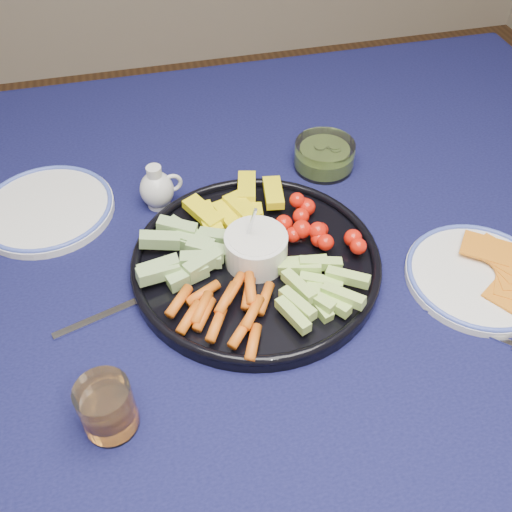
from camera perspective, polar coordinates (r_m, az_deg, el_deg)
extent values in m
plane|color=brown|center=(1.54, -3.42, -18.04)|extent=(4.00, 4.00, 0.00)
cylinder|color=#4C2A19|center=(1.70, 17.64, 6.24)|extent=(0.07, 0.07, 0.70)
cube|color=#4C2A19|center=(0.94, -5.31, 1.26)|extent=(1.60, 1.00, 0.04)
cube|color=black|center=(0.93, -5.41, 2.26)|extent=(1.66, 1.06, 0.01)
cube|color=black|center=(1.43, -8.79, 12.37)|extent=(1.66, 0.01, 0.30)
cylinder|color=black|center=(0.86, 0.00, -0.82)|extent=(0.37, 0.37, 0.02)
torus|color=black|center=(0.85, 0.00, -0.26)|extent=(0.37, 0.37, 0.01)
cylinder|color=white|center=(0.84, 0.00, 0.72)|extent=(0.09, 0.09, 0.05)
cylinder|color=white|center=(0.82, 0.00, 1.73)|extent=(0.08, 0.08, 0.01)
cylinder|color=silver|center=(0.98, -9.67, 5.25)|extent=(0.04, 0.04, 0.01)
ellipsoid|color=silver|center=(0.96, -9.88, 6.56)|extent=(0.06, 0.06, 0.07)
cylinder|color=silver|center=(0.94, -10.13, 8.12)|extent=(0.02, 0.02, 0.02)
torus|color=silver|center=(0.96, -8.39, 7.23)|extent=(0.04, 0.01, 0.04)
torus|color=#4458C1|center=(0.95, -10.05, 7.58)|extent=(0.03, 0.03, 0.00)
cylinder|color=white|center=(1.05, 6.84, 9.96)|extent=(0.11, 0.11, 0.05)
cylinder|color=#526C1F|center=(1.05, 6.80, 9.57)|extent=(0.09, 0.09, 0.03)
cylinder|color=white|center=(0.91, 21.33, -1.99)|extent=(0.21, 0.21, 0.01)
torus|color=#4458C1|center=(0.90, 21.45, -1.70)|extent=(0.21, 0.21, 0.01)
cylinder|color=white|center=(0.71, -14.66, -14.44)|extent=(0.07, 0.07, 0.08)
cylinder|color=orange|center=(0.72, -14.40, -15.11)|extent=(0.06, 0.06, 0.04)
cube|color=silver|center=(0.83, -14.57, -5.63)|extent=(0.15, 0.06, 0.00)
cube|color=silver|center=(0.85, -8.91, -3.27)|extent=(0.05, 0.04, 0.00)
cube|color=silver|center=(0.85, 20.62, -6.65)|extent=(0.10, 0.10, 0.00)
cylinder|color=white|center=(1.01, -20.16, 4.36)|extent=(0.22, 0.22, 0.01)
torus|color=#4458C1|center=(1.01, -20.27, 4.69)|extent=(0.22, 0.22, 0.01)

